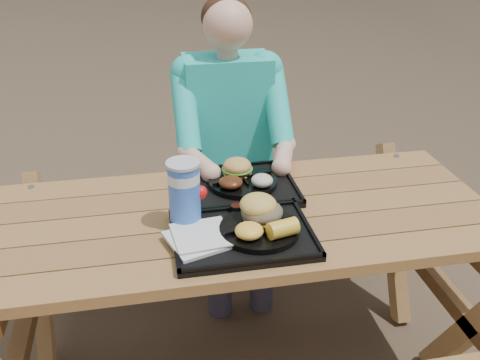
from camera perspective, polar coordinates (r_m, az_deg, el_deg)
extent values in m
cube|color=black|center=(1.74, 0.25, -5.95)|extent=(0.45, 0.35, 0.02)
cube|color=black|center=(2.02, -0.50, -0.90)|extent=(0.45, 0.35, 0.02)
cylinder|color=black|center=(1.73, 2.07, -5.30)|extent=(0.26, 0.26, 0.02)
cylinder|color=black|center=(2.02, 0.29, -0.19)|extent=(0.26, 0.26, 0.02)
cube|color=silver|center=(1.70, -4.44, -6.21)|extent=(0.23, 0.23, 0.02)
cylinder|color=blue|center=(1.75, -5.95, -1.49)|extent=(0.10, 0.10, 0.21)
cylinder|color=black|center=(1.84, -0.39, -3.05)|extent=(0.05, 0.05, 0.03)
cylinder|color=yellow|center=(1.85, 1.60, -2.89)|extent=(0.05, 0.05, 0.03)
ellipsoid|color=yellow|center=(1.67, 0.98, -5.44)|extent=(0.09, 0.09, 0.05)
cube|color=black|center=(2.01, -5.12, -0.75)|extent=(0.04, 0.14, 0.01)
ellipsoid|color=#4E250F|center=(1.95, -1.00, -0.25)|extent=(0.09, 0.09, 0.04)
ellipsoid|color=beige|center=(1.96, 2.37, -0.05)|extent=(0.08, 0.08, 0.04)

